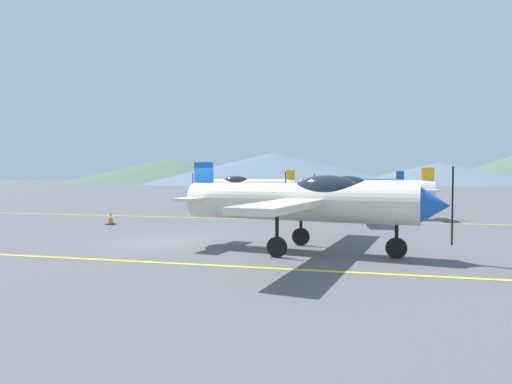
{
  "coord_description": "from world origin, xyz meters",
  "views": [
    {
      "loc": [
        5.54,
        -13.52,
        2.22
      ],
      "look_at": [
        -1.04,
        14.0,
        1.2
      ],
      "focal_mm": 30.2,
      "sensor_mm": 36.0,
      "label": 1
    }
  ],
  "objects": [
    {
      "name": "airplane_mid",
      "position": [
        5.56,
        9.85,
        1.51
      ],
      "size": [
        7.78,
        8.96,
        2.68
      ],
      "color": "white",
      "rests_on": "ground_plane"
    },
    {
      "name": "apron_line_far",
      "position": [
        0.0,
        8.19,
        0.01
      ],
      "size": [
        80.0,
        0.16,
        0.01
      ],
      "primitive_type": "cube",
      "color": "yellow",
      "rests_on": "ground_plane"
    },
    {
      "name": "airplane_back",
      "position": [
        5.51,
        24.97,
        1.51
      ],
      "size": [
        7.82,
        8.97,
        2.68
      ],
      "color": "#33478C",
      "rests_on": "ground_plane"
    },
    {
      "name": "hill_left",
      "position": [
        -68.06,
        145.47,
        4.66
      ],
      "size": [
        79.42,
        79.42,
        9.32
      ],
      "primitive_type": "cone",
      "color": "#4C6651",
      "rests_on": "ground_plane"
    },
    {
      "name": "airplane_near",
      "position": [
        4.05,
        -0.95,
        1.51
      ],
      "size": [
        7.83,
        8.96,
        2.68
      ],
      "color": "silver",
      "rests_on": "ground_plane"
    },
    {
      "name": "ground_plane",
      "position": [
        0.0,
        0.0,
        0.0
      ],
      "size": [
        400.0,
        400.0,
        0.0
      ],
      "primitive_type": "plane",
      "color": "#54565B"
    },
    {
      "name": "apron_line_near",
      "position": [
        0.0,
        -3.42,
        0.01
      ],
      "size": [
        80.0,
        0.16,
        0.01
      ],
      "primitive_type": "cube",
      "color": "yellow",
      "rests_on": "ground_plane"
    },
    {
      "name": "car_sedan",
      "position": [
        8.19,
        34.88,
        0.84
      ],
      "size": [
        4.66,
        3.4,
        1.62
      ],
      "color": "red",
      "rests_on": "ground_plane"
    },
    {
      "name": "traffic_cone_side",
      "position": [
        -5.61,
        4.19,
        0.29
      ],
      "size": [
        0.36,
        0.36,
        0.59
      ],
      "color": "black",
      "rests_on": "ground_plane"
    },
    {
      "name": "airplane_far",
      "position": [
        -2.77,
        17.47,
        1.51
      ],
      "size": [
        7.83,
        8.97,
        2.68
      ],
      "color": "silver",
      "rests_on": "ground_plane"
    },
    {
      "name": "hill_centerright",
      "position": [
        28.86,
        122.83,
        3.16
      ],
      "size": [
        57.33,
        57.33,
        6.32
      ],
      "primitive_type": "cone",
      "color": "slate",
      "rests_on": "ground_plane"
    },
    {
      "name": "hill_centerleft",
      "position": [
        -20.46,
        116.98,
        4.8
      ],
      "size": [
        79.13,
        79.13,
        9.6
      ],
      "primitive_type": "cone",
      "color": "slate",
      "rests_on": "ground_plane"
    }
  ]
}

